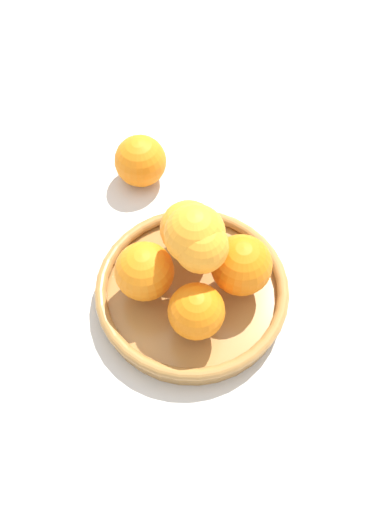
# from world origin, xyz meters

# --- Properties ---
(ground_plane) EXTENTS (4.00, 4.00, 0.00)m
(ground_plane) POSITION_xyz_m (0.00, 0.00, 0.00)
(ground_plane) COLOR beige
(fruit_bowl) EXTENTS (0.27, 0.27, 0.04)m
(fruit_bowl) POSITION_xyz_m (0.00, 0.00, 0.02)
(fruit_bowl) COLOR #A57238
(fruit_bowl) RESTS_ON ground_plane
(orange_pile) EXTENTS (0.19, 0.20, 0.14)m
(orange_pile) POSITION_xyz_m (-0.01, 0.00, 0.09)
(orange_pile) COLOR orange
(orange_pile) RESTS_ON fruit_bowl
(stray_orange) EXTENTS (0.08, 0.08, 0.08)m
(stray_orange) POSITION_xyz_m (-0.19, -0.15, 0.04)
(stray_orange) COLOR orange
(stray_orange) RESTS_ON ground_plane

